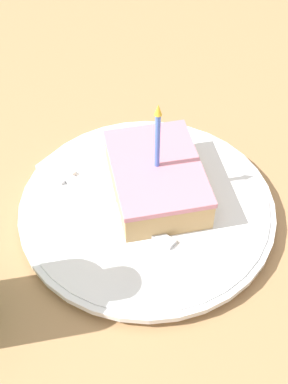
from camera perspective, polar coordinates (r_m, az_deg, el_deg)
ground_plane at (r=0.66m, az=-0.21°, el=-1.64°), size 2.40×2.40×0.04m
plate at (r=0.62m, az=0.00°, el=-1.82°), size 0.29×0.29×0.02m
cake_slice at (r=0.61m, az=1.34°, el=1.53°), size 0.10×0.14×0.13m
fork at (r=0.62m, az=-5.33°, el=-0.30°), size 0.14×0.17×0.00m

